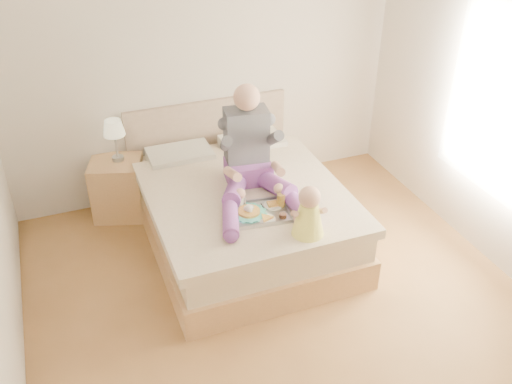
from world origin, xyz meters
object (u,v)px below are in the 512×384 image
object	(u,v)px
bed	(240,208)
adult	(252,161)
tray	(260,210)
nightstand	(118,188)
baby	(308,214)

from	to	relation	value
bed	adult	xyz separation A→B (m)	(0.07, -0.14, 0.57)
tray	adult	bearing A→B (deg)	86.52
adult	tray	world-z (taller)	adult
tray	bed	bearing A→B (deg)	96.39
nightstand	baby	xyz separation A→B (m)	(1.24, -1.72, 0.48)
nightstand	tray	distance (m)	1.70
bed	tray	size ratio (longest dim) A/B	4.21
adult	tray	size ratio (longest dim) A/B	2.27
tray	baby	world-z (taller)	baby
bed	tray	world-z (taller)	bed
nightstand	tray	world-z (taller)	tray
adult	bed	bearing A→B (deg)	124.35
baby	bed	bearing A→B (deg)	113.58
tray	baby	xyz separation A→B (m)	(0.25, -0.38, 0.14)
nightstand	tray	bearing A→B (deg)	-35.85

